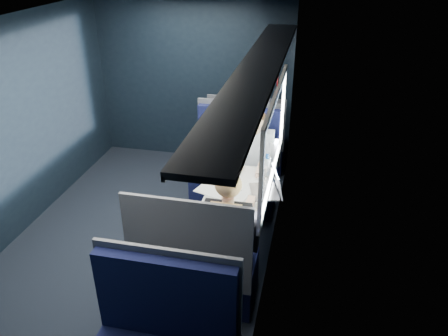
% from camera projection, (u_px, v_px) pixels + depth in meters
% --- Properties ---
extents(ground, '(2.80, 4.20, 0.01)m').
position_uv_depth(ground, '(147.00, 235.00, 4.95)').
color(ground, black).
extents(room_shell, '(3.00, 4.40, 2.40)m').
position_uv_depth(room_shell, '(136.00, 111.00, 4.25)').
color(room_shell, black).
rests_on(room_shell, ground).
extents(table, '(0.62, 1.00, 0.74)m').
position_uv_depth(table, '(237.00, 194.00, 4.44)').
color(table, '#54565E').
rests_on(table, ground).
extents(seat_bay_near, '(1.06, 0.62, 1.26)m').
position_uv_depth(seat_bay_near, '(234.00, 173.00, 5.34)').
color(seat_bay_near, black).
rests_on(seat_bay_near, ground).
extents(seat_bay_far, '(1.04, 0.62, 1.26)m').
position_uv_depth(seat_bay_far, '(197.00, 267.00, 3.83)').
color(seat_bay_far, black).
rests_on(seat_bay_far, ground).
extents(seat_row_front, '(1.04, 0.51, 1.16)m').
position_uv_depth(seat_row_front, '(248.00, 144.00, 6.14)').
color(seat_row_front, black).
rests_on(seat_row_front, ground).
extents(man, '(0.53, 0.56, 1.32)m').
position_uv_depth(man, '(254.00, 160.00, 5.01)').
color(man, black).
rests_on(man, ground).
extents(woman, '(0.53, 0.56, 1.32)m').
position_uv_depth(woman, '(229.00, 230.00, 3.79)').
color(woman, black).
rests_on(woman, ground).
extents(papers, '(0.72, 0.87, 0.01)m').
position_uv_depth(papers, '(234.00, 181.00, 4.51)').
color(papers, white).
rests_on(papers, table).
extents(laptop, '(0.35, 0.40, 0.26)m').
position_uv_depth(laptop, '(270.00, 187.00, 4.28)').
color(laptop, silver).
rests_on(laptop, table).
extents(bottle_small, '(0.07, 0.07, 0.24)m').
position_uv_depth(bottle_small, '(267.00, 166.00, 4.60)').
color(bottle_small, silver).
rests_on(bottle_small, table).
extents(cup, '(0.07, 0.07, 0.09)m').
position_uv_depth(cup, '(264.00, 171.00, 4.62)').
color(cup, white).
rests_on(cup, table).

